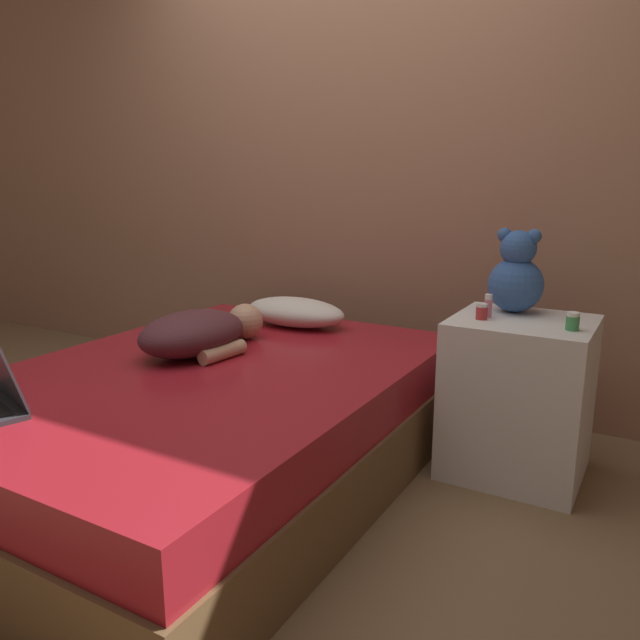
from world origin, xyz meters
The scene contains 10 objects.
ground_plane centered at (0.00, 0.00, 0.00)m, with size 12.00×12.00×0.00m, color brown.
wall_back centered at (0.00, 1.26, 1.30)m, with size 8.00×0.06×2.60m.
bed centered at (0.00, 0.00, 0.23)m, with size 1.41×1.96×0.46m.
nightstand centered at (1.03, 0.66, 0.32)m, with size 0.52×0.48×0.63m.
pillow centered at (-0.06, 0.73, 0.52)m, with size 0.52×0.27×0.14m.
person_lying centered at (-0.16, 0.15, 0.54)m, with size 0.38×0.65×0.18m.
teddy_bear centered at (0.96, 0.77, 0.78)m, with size 0.22×0.22×0.34m.
bottle_pink centered at (0.89, 0.63, 0.68)m, with size 0.03×0.03×0.09m.
bottle_green centered at (1.21, 0.57, 0.67)m, with size 0.05×0.05×0.07m.
bottle_red centered at (0.88, 0.58, 0.66)m, with size 0.04×0.04×0.06m.
Camera 1 is at (1.51, -1.75, 1.19)m, focal length 35.00 mm.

